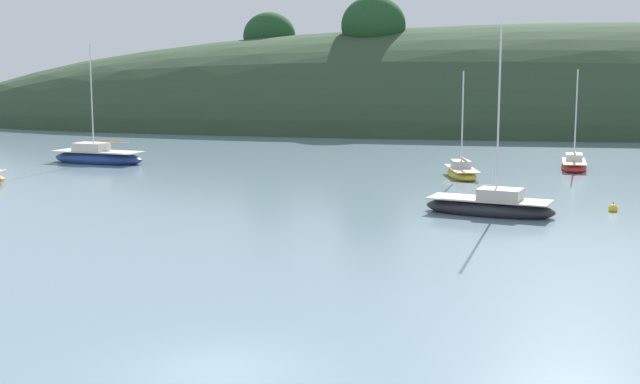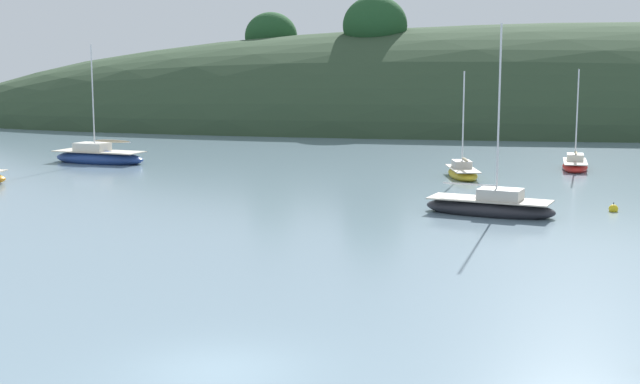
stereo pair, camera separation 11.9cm
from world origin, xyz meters
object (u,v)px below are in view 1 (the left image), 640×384
Objects in this scene: sailboat_red_portside at (574,165)px; mooring_buoy_outer at (613,209)px; sailboat_navy_dinghy at (462,172)px; sailboat_black_sloop at (98,157)px; sailboat_teal_outer at (490,207)px.

mooring_buoy_outer is (-0.87, -16.18, -0.20)m from sailboat_red_portside.
mooring_buoy_outer is (6.59, -11.45, -0.20)m from sailboat_navy_dinghy.
sailboat_navy_dinghy is (24.85, -4.76, -0.10)m from sailboat_black_sloop.
sailboat_navy_dinghy is at bearing -10.83° from sailboat_black_sloop.
sailboat_red_portside is at bearing -0.05° from sailboat_black_sloop.
sailboat_teal_outer reaches higher than sailboat_black_sloop.
mooring_buoy_outer is at bearing -27.26° from sailboat_black_sloop.
sailboat_red_portside is 16.20m from mooring_buoy_outer.
sailboat_black_sloop is at bearing 169.17° from sailboat_navy_dinghy.
sailboat_teal_outer reaches higher than mooring_buoy_outer.
sailboat_teal_outer is 13.00m from sailboat_navy_dinghy.
sailboat_navy_dinghy reaches higher than mooring_buoy_outer.
sailboat_red_portside is at bearing 69.23° from sailboat_teal_outer.
sailboat_teal_outer is 16.58× the size of mooring_buoy_outer.
sailboat_black_sloop is 25.30m from sailboat_navy_dinghy.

